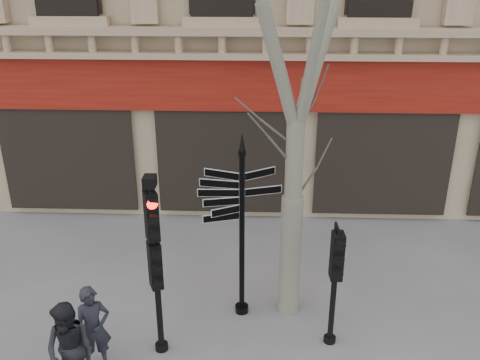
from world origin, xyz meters
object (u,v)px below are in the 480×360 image
object	(u,v)px
fingerpost	(242,197)
traffic_signal_secondary	(336,267)
traffic_signal_main	(154,246)
pedestrian_b	(70,351)
pedestrian_a	(93,329)

from	to	relation	value
fingerpost	traffic_signal_secondary	size ratio (longest dim) A/B	1.64
traffic_signal_main	pedestrian_b	bearing A→B (deg)	-162.43
fingerpost	traffic_signal_secondary	distance (m)	2.03
fingerpost	traffic_signal_main	bearing A→B (deg)	-147.33
pedestrian_b	traffic_signal_secondary	bearing A→B (deg)	33.14
traffic_signal_secondary	pedestrian_a	world-z (taller)	traffic_signal_secondary
fingerpost	pedestrian_b	size ratio (longest dim) A/B	2.20
pedestrian_a	fingerpost	bearing A→B (deg)	6.58
traffic_signal_main	pedestrian_a	xyz separation A→B (m)	(-1.02, -0.46, -1.33)
traffic_signal_main	pedestrian_b	size ratio (longest dim) A/B	1.99
traffic_signal_secondary	pedestrian_b	bearing A→B (deg)	-165.03
traffic_signal_main	traffic_signal_secondary	world-z (taller)	traffic_signal_main
traffic_signal_main	pedestrian_a	world-z (taller)	traffic_signal_main
traffic_signal_secondary	pedestrian_b	xyz separation A→B (m)	(-4.21, -1.37, -0.74)
traffic_signal_secondary	fingerpost	bearing A→B (deg)	150.31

